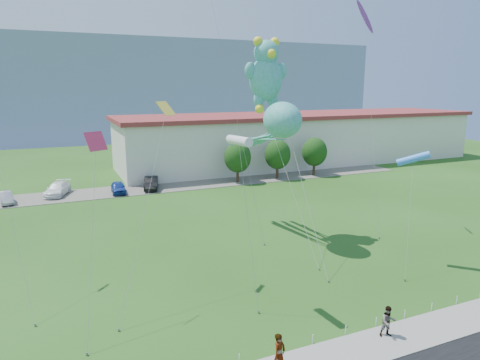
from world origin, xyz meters
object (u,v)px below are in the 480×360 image
(parked_car_silver, at_px, (6,198))
(pedestrian_right, at_px, (388,321))
(teddy_bear_kite, at_px, (266,73))
(parked_car_white, at_px, (57,189))
(warehouse, at_px, (302,138))
(parked_car_black, at_px, (151,183))
(octopus_kite, at_px, (275,128))
(pedestrian_left, at_px, (279,354))
(parked_car_blue, at_px, (118,187))

(parked_car_silver, bearing_deg, pedestrian_right, -73.50)
(teddy_bear_kite, bearing_deg, parked_car_silver, 138.30)
(parked_car_silver, bearing_deg, parked_car_white, 4.56)
(warehouse, relative_size, teddy_bear_kite, 3.70)
(parked_car_white, bearing_deg, parked_car_black, 12.44)
(parked_car_white, distance_m, parked_car_black, 10.84)
(parked_car_white, bearing_deg, warehouse, 31.51)
(warehouse, relative_size, octopus_kite, 4.32)
(parked_car_black, bearing_deg, teddy_bear_kite, -59.29)
(warehouse, distance_m, parked_car_white, 39.23)
(teddy_bear_kite, bearing_deg, pedestrian_right, -95.24)
(pedestrian_left, distance_m, parked_car_black, 37.32)
(parked_car_black, height_order, teddy_bear_kite, teddy_bear_kite)
(parked_car_white, height_order, teddy_bear_kite, teddy_bear_kite)
(pedestrian_left, relative_size, pedestrian_right, 1.17)
(parked_car_silver, distance_m, parked_car_black, 16.03)
(warehouse, height_order, pedestrian_right, warehouse)
(parked_car_white, relative_size, teddy_bear_kite, 0.30)
(warehouse, distance_m, parked_car_black, 29.25)
(warehouse, height_order, pedestrian_left, warehouse)
(parked_car_white, bearing_deg, teddy_bear_kite, -32.34)
(warehouse, bearing_deg, parked_car_white, -167.97)
(warehouse, xyz_separation_m, parked_car_black, (-27.47, -9.48, -3.31))
(parked_car_black, xyz_separation_m, teddy_bear_kite, (5.81, -19.74, 12.79))
(octopus_kite, height_order, teddy_bear_kite, teddy_bear_kite)
(parked_car_blue, xyz_separation_m, parked_car_black, (4.04, 0.45, 0.08))
(parked_car_blue, bearing_deg, parked_car_white, 168.58)
(pedestrian_right, distance_m, parked_car_black, 37.16)
(warehouse, distance_m, parked_car_silver, 44.71)
(parked_car_black, bearing_deg, parked_car_blue, -159.38)
(parked_car_white, distance_m, teddy_bear_kite, 29.71)
(parked_car_black, xyz_separation_m, octopus_kite, (5.69, -21.69, 8.53))
(parked_car_black, relative_size, octopus_kite, 0.33)
(warehouse, relative_size, pedestrian_right, 37.45)
(octopus_kite, bearing_deg, parked_car_white, 125.55)
(parked_car_white, bearing_deg, pedestrian_left, -58.05)
(parked_car_blue, height_order, octopus_kite, octopus_kite)
(parked_car_blue, xyz_separation_m, teddy_bear_kite, (9.86, -19.29, 12.87))
(pedestrian_right, bearing_deg, parked_car_blue, 121.09)
(parked_car_white, bearing_deg, pedestrian_right, -49.12)
(pedestrian_right, bearing_deg, octopus_kite, 102.84)
(pedestrian_right, bearing_deg, teddy_bear_kite, 103.05)
(warehouse, distance_m, teddy_bear_kite, 37.58)
(parked_car_white, relative_size, parked_car_blue, 1.25)
(parked_car_silver, xyz_separation_m, octopus_kite, (21.71, -21.41, 8.67))
(pedestrian_left, xyz_separation_m, parked_car_black, (2.22, 37.25, -0.23))
(parked_car_white, height_order, octopus_kite, octopus_kite)
(pedestrian_right, bearing_deg, warehouse, 81.69)
(pedestrian_left, height_order, parked_car_silver, pedestrian_left)
(parked_car_blue, bearing_deg, pedestrian_right, -73.82)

